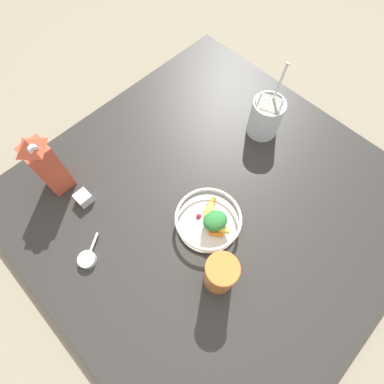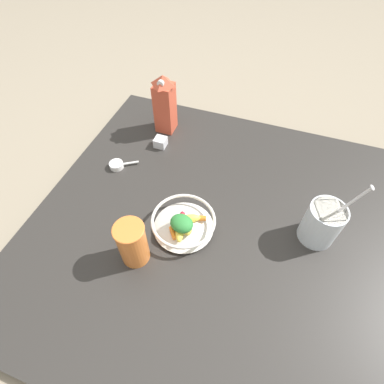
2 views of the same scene
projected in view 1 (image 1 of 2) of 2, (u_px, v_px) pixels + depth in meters
The scene contains 8 objects.
ground_plane at pixel (211, 204), 0.99m from camera, with size 6.00×6.00×0.00m, color gray.
countertop at pixel (211, 202), 0.98m from camera, with size 1.13×1.13×0.03m.
fruit_bowl at pixel (209, 220), 0.90m from camera, with size 0.20×0.20×0.09m.
milk_carton at pixel (45, 164), 0.88m from camera, with size 0.07×0.07×0.24m.
yogurt_tub at pixel (266, 116), 1.02m from camera, with size 0.13×0.11×0.25m.
drinking_cup at pixel (220, 274), 0.78m from camera, with size 0.09×0.09×0.15m.
spice_jar at pixel (84, 198), 0.95m from camera, with size 0.04×0.04×0.04m.
measuring_scoop at pixel (88, 258), 0.87m from camera, with size 0.10×0.07×0.02m.
Camera 1 is at (-0.33, -0.24, 0.91)m, focal length 28.00 mm.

